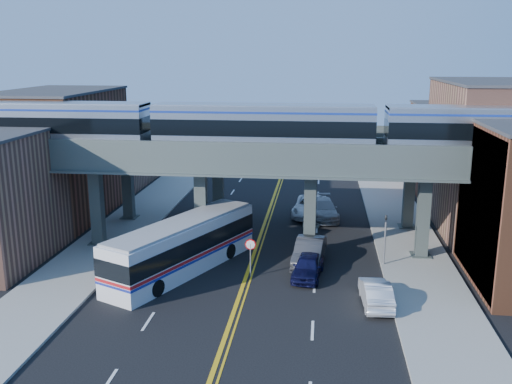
{
  "coord_description": "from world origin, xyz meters",
  "views": [
    {
      "loc": [
        4.69,
        -31.82,
        14.37
      ],
      "look_at": [
        0.2,
        7.01,
        4.78
      ],
      "focal_mm": 40.0,
      "sensor_mm": 36.0,
      "label": 1
    }
  ],
  "objects_px": {
    "transit_bus": "(183,247)",
    "car_lane_a": "(308,266)",
    "car_lane_b": "(309,252)",
    "traffic_signal": "(385,234)",
    "car_lane_c": "(310,206)",
    "car_parked_curb": "(376,293)",
    "transit_train": "(263,127)",
    "car_lane_d": "(323,209)",
    "stop_sign": "(251,252)"
  },
  "relations": [
    {
      "from": "transit_bus",
      "to": "car_lane_c",
      "type": "xyz_separation_m",
      "value": [
        8.19,
        14.51,
        -0.87
      ]
    },
    {
      "from": "car_lane_b",
      "to": "transit_bus",
      "type": "bearing_deg",
      "value": -159.04
    },
    {
      "from": "traffic_signal",
      "to": "car_lane_c",
      "type": "relative_size",
      "value": 0.67
    },
    {
      "from": "transit_train",
      "to": "car_parked_curb",
      "type": "relative_size",
      "value": 10.66
    },
    {
      "from": "car_lane_a",
      "to": "car_lane_c",
      "type": "bearing_deg",
      "value": 97.3
    },
    {
      "from": "transit_bus",
      "to": "car_lane_b",
      "type": "bearing_deg",
      "value": -49.72
    },
    {
      "from": "traffic_signal",
      "to": "car_parked_curb",
      "type": "xyz_separation_m",
      "value": [
        -1.1,
        -6.37,
        -1.56
      ]
    },
    {
      "from": "traffic_signal",
      "to": "stop_sign",
      "type": "bearing_deg",
      "value": -161.37
    },
    {
      "from": "car_lane_a",
      "to": "car_lane_b",
      "type": "height_order",
      "value": "car_lane_b"
    },
    {
      "from": "car_lane_c",
      "to": "car_parked_curb",
      "type": "distance_m",
      "value": 18.95
    },
    {
      "from": "transit_bus",
      "to": "car_parked_curb",
      "type": "relative_size",
      "value": 2.88
    },
    {
      "from": "transit_bus",
      "to": "car_parked_curb",
      "type": "xyz_separation_m",
      "value": [
        12.44,
        -3.95,
        -0.97
      ]
    },
    {
      "from": "car_lane_a",
      "to": "car_lane_c",
      "type": "height_order",
      "value": "car_lane_c"
    },
    {
      "from": "traffic_signal",
      "to": "car_lane_a",
      "type": "bearing_deg",
      "value": -153.35
    },
    {
      "from": "stop_sign",
      "to": "transit_bus",
      "type": "bearing_deg",
      "value": 172.85
    },
    {
      "from": "traffic_signal",
      "to": "car_lane_b",
      "type": "bearing_deg",
      "value": -178.05
    },
    {
      "from": "car_lane_c",
      "to": "car_parked_curb",
      "type": "relative_size",
      "value": 1.36
    },
    {
      "from": "car_lane_b",
      "to": "car_parked_curb",
      "type": "height_order",
      "value": "car_lane_b"
    },
    {
      "from": "car_parked_curb",
      "to": "transit_train",
      "type": "bearing_deg",
      "value": -51.49
    },
    {
      "from": "car_lane_b",
      "to": "traffic_signal",
      "type": "bearing_deg",
      "value": 8.0
    },
    {
      "from": "transit_bus",
      "to": "car_lane_d",
      "type": "relative_size",
      "value": 2.23
    },
    {
      "from": "stop_sign",
      "to": "car_lane_b",
      "type": "relative_size",
      "value": 0.49
    },
    {
      "from": "transit_bus",
      "to": "car_lane_a",
      "type": "relative_size",
      "value": 2.92
    },
    {
      "from": "transit_train",
      "to": "car_lane_c",
      "type": "bearing_deg",
      "value": 72.14
    },
    {
      "from": "car_lane_a",
      "to": "car_lane_d",
      "type": "relative_size",
      "value": 0.76
    },
    {
      "from": "car_lane_a",
      "to": "car_parked_curb",
      "type": "distance_m",
      "value": 5.55
    },
    {
      "from": "car_lane_d",
      "to": "car_parked_curb",
      "type": "relative_size",
      "value": 1.29
    },
    {
      "from": "transit_train",
      "to": "transit_bus",
      "type": "bearing_deg",
      "value": -138.18
    },
    {
      "from": "stop_sign",
      "to": "transit_bus",
      "type": "height_order",
      "value": "transit_bus"
    },
    {
      "from": "transit_train",
      "to": "transit_bus",
      "type": "relative_size",
      "value": 3.7
    },
    {
      "from": "car_lane_a",
      "to": "car_lane_d",
      "type": "bearing_deg",
      "value": 92.58
    },
    {
      "from": "traffic_signal",
      "to": "car_lane_d",
      "type": "bearing_deg",
      "value": 110.34
    },
    {
      "from": "transit_train",
      "to": "car_lane_a",
      "type": "xyz_separation_m",
      "value": [
        3.44,
        -4.59,
        -8.54
      ]
    },
    {
      "from": "car_lane_a",
      "to": "car_lane_b",
      "type": "distance_m",
      "value": 2.42
    },
    {
      "from": "stop_sign",
      "to": "car_lane_a",
      "type": "xyz_separation_m",
      "value": [
        3.73,
        0.41,
        -1.0
      ]
    },
    {
      "from": "traffic_signal",
      "to": "car_lane_b",
      "type": "distance_m",
      "value": 5.32
    },
    {
      "from": "stop_sign",
      "to": "car_lane_c",
      "type": "height_order",
      "value": "stop_sign"
    },
    {
      "from": "car_lane_d",
      "to": "stop_sign",
      "type": "bearing_deg",
      "value": -115.57
    },
    {
      "from": "car_lane_b",
      "to": "car_parked_curb",
      "type": "distance_m",
      "value": 7.39
    },
    {
      "from": "traffic_signal",
      "to": "car_lane_a",
      "type": "relative_size",
      "value": 0.93
    },
    {
      "from": "transit_bus",
      "to": "traffic_signal",
      "type": "bearing_deg",
      "value": -54.52
    },
    {
      "from": "stop_sign",
      "to": "traffic_signal",
      "type": "height_order",
      "value": "traffic_signal"
    },
    {
      "from": "transit_train",
      "to": "car_parked_curb",
      "type": "height_order",
      "value": "transit_train"
    },
    {
      "from": "traffic_signal",
      "to": "car_parked_curb",
      "type": "distance_m",
      "value": 6.65
    },
    {
      "from": "stop_sign",
      "to": "car_parked_curb",
      "type": "height_order",
      "value": "stop_sign"
    },
    {
      "from": "traffic_signal",
      "to": "car_lane_d",
      "type": "height_order",
      "value": "traffic_signal"
    },
    {
      "from": "transit_bus",
      "to": "car_lane_d",
      "type": "distance_m",
      "value": 16.65
    },
    {
      "from": "stop_sign",
      "to": "car_lane_b",
      "type": "height_order",
      "value": "stop_sign"
    },
    {
      "from": "car_parked_curb",
      "to": "transit_bus",
      "type": "bearing_deg",
      "value": -21.0
    },
    {
      "from": "stop_sign",
      "to": "car_lane_b",
      "type": "distance_m",
      "value": 4.79
    }
  ]
}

